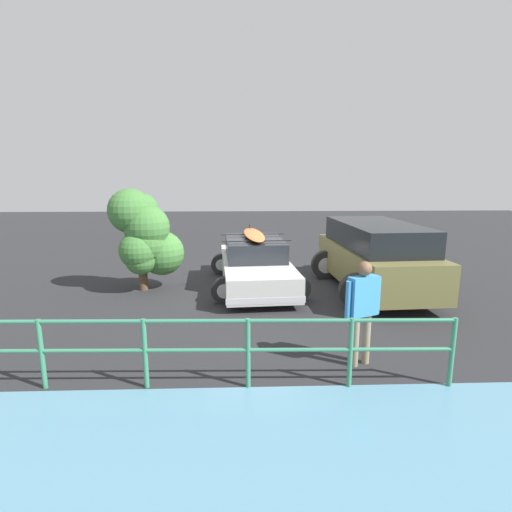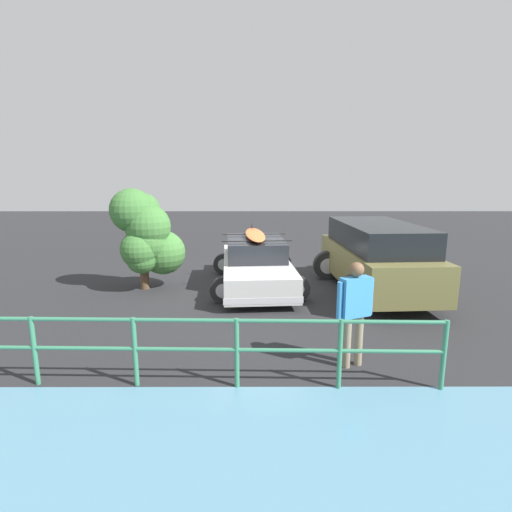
{
  "view_description": "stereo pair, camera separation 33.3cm",
  "coord_description": "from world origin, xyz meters",
  "px_view_note": "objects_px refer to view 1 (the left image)",
  "views": [
    {
      "loc": [
        0.35,
        10.64,
        2.96
      ],
      "look_at": [
        -0.01,
        0.84,
        0.95
      ],
      "focal_mm": 28.0,
      "sensor_mm": 36.0,
      "label": 1
    },
    {
      "loc": [
        0.02,
        10.65,
        2.96
      ],
      "look_at": [
        -0.01,
        0.84,
        0.95
      ],
      "focal_mm": 28.0,
      "sensor_mm": 36.0,
      "label": 2
    }
  ],
  "objects_px": {
    "suv_car": "(375,256)",
    "bush_near_left": "(145,236)",
    "sedan_car": "(255,264)",
    "person_bystander": "(363,304)"
  },
  "relations": [
    {
      "from": "person_bystander",
      "to": "bush_near_left",
      "type": "bearing_deg",
      "value": -44.76
    },
    {
      "from": "bush_near_left",
      "to": "sedan_car",
      "type": "bearing_deg",
      "value": -172.4
    },
    {
      "from": "sedan_car",
      "to": "bush_near_left",
      "type": "distance_m",
      "value": 2.94
    },
    {
      "from": "suv_car",
      "to": "bush_near_left",
      "type": "distance_m",
      "value": 5.87
    },
    {
      "from": "sedan_car",
      "to": "person_bystander",
      "type": "height_order",
      "value": "person_bystander"
    },
    {
      "from": "sedan_car",
      "to": "person_bystander",
      "type": "relative_size",
      "value": 2.73
    },
    {
      "from": "bush_near_left",
      "to": "suv_car",
      "type": "bearing_deg",
      "value": 177.85
    },
    {
      "from": "sedan_car",
      "to": "person_bystander",
      "type": "distance_m",
      "value": 4.9
    },
    {
      "from": "sedan_car",
      "to": "person_bystander",
      "type": "bearing_deg",
      "value": 107.99
    },
    {
      "from": "person_bystander",
      "to": "bush_near_left",
      "type": "xyz_separation_m",
      "value": [
        4.3,
        -4.27,
        0.43
      ]
    }
  ]
}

